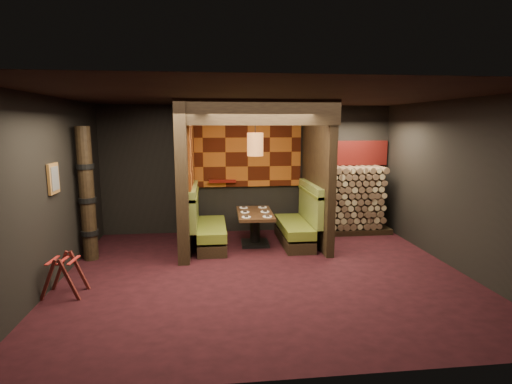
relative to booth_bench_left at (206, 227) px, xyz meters
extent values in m
cube|color=black|center=(0.96, -1.65, -0.41)|extent=(6.50, 5.50, 0.02)
cube|color=black|center=(0.96, -1.65, 2.46)|extent=(6.50, 5.50, 0.02)
cube|color=black|center=(0.96, 1.11, 1.02)|extent=(6.50, 0.02, 2.85)
cube|color=black|center=(0.96, -4.41, 1.02)|extent=(6.50, 0.02, 2.85)
cube|color=black|center=(-2.30, -1.65, 1.02)|extent=(0.02, 5.50, 2.85)
cube|color=black|center=(4.22, -1.65, 1.02)|extent=(0.02, 5.50, 2.85)
cube|color=black|center=(-0.39, 0.00, 1.02)|extent=(0.20, 2.20, 2.85)
cube|color=black|center=(2.26, 0.05, 1.02)|extent=(0.15, 2.10, 2.85)
cube|color=black|center=(0.94, -0.95, 2.23)|extent=(2.85, 0.18, 0.44)
cube|color=#914514|center=(0.94, 1.06, 1.42)|extent=(2.40, 0.06, 1.55)
cube|color=#914514|center=(-0.27, 0.17, 1.45)|extent=(0.04, 1.85, 1.45)
cube|color=#5E100A|center=(0.36, 1.00, 0.78)|extent=(0.60, 0.12, 0.07)
cube|color=black|center=(0.11, 0.00, -0.29)|extent=(0.55, 1.60, 0.22)
cube|color=#5C681F|center=(0.11, 0.00, -0.04)|extent=(0.55, 1.60, 0.18)
cube|color=#556C29|center=(-0.23, 0.00, 0.35)|extent=(0.12, 1.60, 0.78)
cube|color=#5C681F|center=(-0.23, 0.00, 0.70)|extent=(0.15, 1.60, 0.06)
cube|color=black|center=(1.79, 0.00, -0.29)|extent=(0.55, 1.60, 0.22)
cube|color=#5C681F|center=(1.79, 0.00, -0.04)|extent=(0.55, 1.60, 0.18)
cube|color=#556C29|center=(2.12, 0.00, 0.35)|extent=(0.12, 1.60, 0.78)
cube|color=#5C681F|center=(2.12, 0.00, 0.70)|extent=(0.15, 1.60, 0.06)
cube|color=black|center=(0.98, -0.01, -0.37)|extent=(0.57, 0.57, 0.06)
cylinder|color=black|center=(0.98, -0.01, -0.09)|extent=(0.20, 0.20, 0.62)
cube|color=#392415|center=(0.98, -0.01, 0.25)|extent=(0.73, 1.30, 0.06)
cylinder|color=white|center=(0.76, -0.45, 0.29)|extent=(0.18, 0.18, 0.01)
cube|color=black|center=(0.76, -0.45, 0.30)|extent=(0.07, 0.11, 0.02)
cylinder|color=white|center=(1.17, -0.46, 0.29)|extent=(0.18, 0.18, 0.01)
cube|color=black|center=(1.17, -0.46, 0.30)|extent=(0.07, 0.11, 0.02)
cylinder|color=white|center=(0.78, -0.01, 0.29)|extent=(0.18, 0.18, 0.01)
cube|color=black|center=(0.78, -0.01, 0.30)|extent=(0.07, 0.11, 0.02)
cylinder|color=white|center=(1.18, -0.02, 0.29)|extent=(0.18, 0.18, 0.01)
cube|color=black|center=(1.18, -0.02, 0.30)|extent=(0.07, 0.11, 0.02)
cylinder|color=white|center=(0.79, 0.43, 0.29)|extent=(0.18, 0.18, 0.01)
cube|color=black|center=(0.79, 0.43, 0.30)|extent=(0.07, 0.11, 0.02)
cylinder|color=white|center=(1.19, 0.42, 0.29)|extent=(0.18, 0.18, 0.01)
cube|color=black|center=(1.19, 0.42, 0.30)|extent=(0.07, 0.11, 0.02)
cylinder|color=#94582C|center=(0.98, -0.06, 1.64)|extent=(0.32, 0.32, 0.45)
sphere|color=#FFC672|center=(0.98, -0.06, 1.64)|extent=(0.18, 0.18, 0.18)
cylinder|color=black|center=(0.98, -0.06, 2.16)|extent=(0.02, 0.02, 0.58)
cube|color=olive|center=(-2.26, -1.55, 1.22)|extent=(0.04, 0.36, 0.46)
cube|color=#3F3F3F|center=(-2.23, -1.55, 1.22)|extent=(0.01, 0.27, 0.36)
cube|color=#4A1714|center=(-2.17, -2.29, -0.12)|extent=(0.29, 0.06, 0.64)
cube|color=#4A1714|center=(-1.87, -2.31, -0.12)|extent=(0.29, 0.06, 0.64)
cube|color=#4A1714|center=(-2.14, -1.92, -0.12)|extent=(0.29, 0.06, 0.64)
cube|color=#4A1714|center=(-1.85, -1.94, -0.12)|extent=(0.29, 0.06, 0.64)
cube|color=maroon|center=(-2.16, -2.11, 0.12)|extent=(0.07, 0.39, 0.01)
cube|color=maroon|center=(-2.01, -2.12, 0.12)|extent=(0.07, 0.39, 0.01)
cube|color=maroon|center=(-1.86, -2.13, 0.12)|extent=(0.07, 0.39, 0.01)
cylinder|color=black|center=(-2.09, -0.55, 0.80)|extent=(0.26, 0.26, 2.40)
cylinder|color=black|center=(-2.09, -0.55, 0.10)|extent=(0.31, 0.31, 0.09)
cylinder|color=black|center=(-2.09, -0.55, 0.70)|extent=(0.31, 0.31, 0.09)
cylinder|color=black|center=(-2.09, -0.55, 1.30)|extent=(0.31, 0.31, 0.09)
cube|color=black|center=(3.25, 0.70, -0.34)|extent=(1.73, 0.70, 0.12)
cube|color=brown|center=(3.25, 0.70, 0.41)|extent=(1.73, 0.70, 1.38)
cube|color=maroon|center=(3.25, 1.03, 1.38)|extent=(1.83, 0.10, 0.56)
cube|color=black|center=(2.35, 0.31, 1.02)|extent=(0.08, 0.08, 2.85)
camera|label=1|loc=(0.10, -7.83, 2.02)|focal=28.00mm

